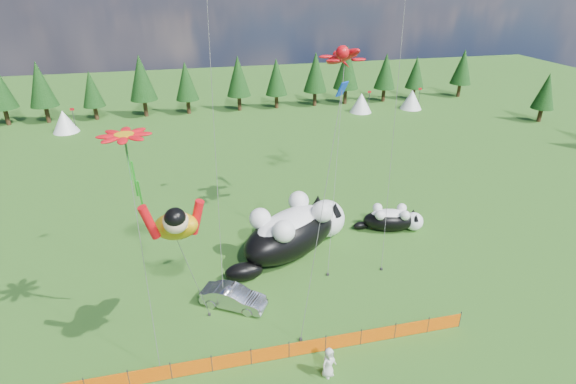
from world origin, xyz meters
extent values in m
plane|color=#153D0B|center=(0.00, 0.00, 0.00)|extent=(160.00, 160.00, 0.00)
cylinder|color=#262626|center=(-7.00, -3.00, 0.55)|extent=(0.06, 0.06, 1.10)
cylinder|color=#262626|center=(-5.00, -3.00, 0.55)|extent=(0.06, 0.06, 1.10)
cylinder|color=#262626|center=(-3.00, -3.00, 0.55)|extent=(0.06, 0.06, 1.10)
cylinder|color=#262626|center=(-1.00, -3.00, 0.55)|extent=(0.06, 0.06, 1.10)
cylinder|color=#262626|center=(1.00, -3.00, 0.55)|extent=(0.06, 0.06, 1.10)
cylinder|color=#262626|center=(3.00, -3.00, 0.55)|extent=(0.06, 0.06, 1.10)
cylinder|color=#262626|center=(5.00, -3.00, 0.55)|extent=(0.06, 0.06, 1.10)
cylinder|color=#262626|center=(7.00, -3.00, 0.55)|extent=(0.06, 0.06, 1.10)
cylinder|color=#262626|center=(9.00, -3.00, 0.55)|extent=(0.06, 0.06, 1.10)
cylinder|color=#262626|center=(11.00, -3.00, 0.55)|extent=(0.06, 0.06, 1.10)
cube|color=#EE5805|center=(-8.00, -3.00, 0.50)|extent=(2.00, 0.04, 0.90)
cube|color=#EE5805|center=(-6.00, -3.00, 0.50)|extent=(2.00, 0.04, 0.90)
cube|color=#EE5805|center=(-4.00, -3.00, 0.50)|extent=(2.00, 0.04, 0.90)
cube|color=#EE5805|center=(-2.00, -3.00, 0.50)|extent=(2.00, 0.04, 0.90)
cube|color=#EE5805|center=(0.00, -3.00, 0.50)|extent=(2.00, 0.04, 0.90)
cube|color=#EE5805|center=(2.00, -3.00, 0.50)|extent=(2.00, 0.04, 0.90)
cube|color=#EE5805|center=(4.00, -3.00, 0.50)|extent=(2.00, 0.04, 0.90)
cube|color=#EE5805|center=(6.00, -3.00, 0.50)|extent=(2.00, 0.04, 0.90)
cube|color=#EE5805|center=(8.00, -3.00, 0.50)|extent=(2.00, 0.04, 0.90)
cube|color=#EE5805|center=(10.00, -3.00, 0.50)|extent=(2.00, 0.04, 0.90)
ellipsoid|color=black|center=(3.37, 6.45, 1.62)|extent=(8.87, 7.42, 3.24)
ellipsoid|color=white|center=(3.37, 6.45, 2.43)|extent=(6.62, 5.47, 1.98)
sphere|color=white|center=(6.60, 8.40, 1.44)|extent=(2.88, 2.88, 2.88)
sphere|color=#ED5C87|center=(7.65, 9.03, 1.44)|extent=(0.40, 0.40, 0.40)
ellipsoid|color=black|center=(-0.32, 4.21, 0.63)|extent=(2.80, 2.38, 1.26)
cone|color=black|center=(7.05, 7.66, 2.59)|extent=(1.01, 1.01, 1.01)
cone|color=black|center=(6.15, 9.14, 2.59)|extent=(1.01, 1.01, 1.01)
sphere|color=white|center=(4.46, 8.47, 3.15)|extent=(1.51, 1.51, 1.51)
sphere|color=white|center=(5.67, 6.47, 3.15)|extent=(1.51, 1.51, 1.51)
sphere|color=white|center=(1.23, 6.52, 3.15)|extent=(1.51, 1.51, 1.51)
sphere|color=white|center=(2.44, 4.52, 3.15)|extent=(1.51, 1.51, 1.51)
ellipsoid|color=black|center=(11.73, 8.03, 0.82)|extent=(4.44, 2.85, 1.64)
ellipsoid|color=white|center=(11.73, 8.03, 1.23)|extent=(3.34, 2.08, 1.00)
sphere|color=white|center=(13.59, 7.57, 0.73)|extent=(1.46, 1.46, 1.46)
sphere|color=#ED5C87|center=(14.19, 7.41, 0.73)|extent=(0.20, 0.20, 0.20)
ellipsoid|color=black|center=(9.61, 8.56, 0.32)|extent=(1.39, 0.93, 0.64)
cone|color=black|center=(13.48, 7.14, 1.31)|extent=(0.51, 0.51, 0.51)
cone|color=black|center=(13.70, 7.99, 1.31)|extent=(0.51, 0.51, 0.51)
sphere|color=white|center=(12.85, 8.36, 1.59)|extent=(0.76, 0.76, 0.76)
sphere|color=white|center=(12.56, 7.21, 1.59)|extent=(0.76, 0.76, 0.76)
sphere|color=white|center=(11.00, 8.83, 1.59)|extent=(0.76, 0.76, 0.76)
sphere|color=white|center=(10.71, 7.68, 1.59)|extent=(0.76, 0.76, 0.76)
imported|color=#AFAEB3|center=(-1.32, 1.74, 0.66)|extent=(4.14, 3.25, 1.32)
imported|color=silver|center=(2.65, -4.58, 0.87)|extent=(1.01, 0.88, 1.73)
cylinder|color=#595959|center=(-3.44, 0.02, 3.90)|extent=(0.03, 0.03, 7.98)
cube|color=#262626|center=(-2.83, 1.23, 0.08)|extent=(0.15, 0.15, 0.16)
cylinder|color=#595959|center=(6.78, 7.39, 6.50)|extent=(0.03, 0.03, 15.36)
cube|color=#262626|center=(5.19, 3.38, 0.08)|extent=(0.15, 0.15, 0.16)
cylinder|color=#595959|center=(-5.70, -0.89, 5.91)|extent=(0.03, 0.03, 11.84)
cube|color=#262626|center=(-5.59, -2.27, 0.08)|extent=(0.15, 0.15, 0.16)
cube|color=#1C9B1C|center=(-5.82, 0.49, 9.46)|extent=(0.18, 0.18, 3.88)
cylinder|color=#595959|center=(-1.67, 3.07, 8.93)|extent=(0.03, 0.03, 17.72)
cube|color=#262626|center=(-1.91, 1.89, 0.08)|extent=(0.15, 0.15, 0.16)
cylinder|color=#595959|center=(10.20, 6.05, 11.59)|extent=(0.03, 0.03, 23.75)
cube|color=#262626|center=(8.94, 3.11, 0.08)|extent=(0.15, 0.15, 0.16)
cylinder|color=#595959|center=(3.24, -0.60, 6.65)|extent=(0.03, 0.03, 13.53)
cube|color=#262626|center=(1.92, -1.95, 0.08)|extent=(0.15, 0.15, 0.16)
camera|label=1|loc=(-3.06, -19.96, 18.21)|focal=28.00mm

